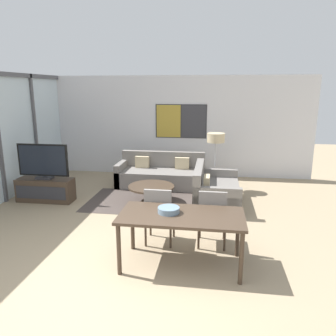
# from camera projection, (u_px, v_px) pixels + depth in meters

# --- Properties ---
(ground_plane) EXTENTS (24.00, 24.00, 0.00)m
(ground_plane) POSITION_uv_depth(u_px,v_px,m) (110.00, 293.00, 4.03)
(ground_plane) COLOR #9E896B
(wall_back) EXTENTS (7.75, 0.09, 2.80)m
(wall_back) POSITION_uv_depth(u_px,v_px,m) (173.00, 126.00, 9.27)
(wall_back) COLOR silver
(wall_back) RESTS_ON ground_plane
(area_rug) EXTENTS (2.82, 1.65, 0.01)m
(area_rug) POSITION_uv_depth(u_px,v_px,m) (151.00, 202.00, 7.24)
(area_rug) COLOR #473D38
(area_rug) RESTS_ON ground_plane
(tv_console) EXTENTS (1.24, 0.43, 0.51)m
(tv_console) POSITION_uv_depth(u_px,v_px,m) (46.00, 190.00, 7.27)
(tv_console) COLOR #423326
(tv_console) RESTS_ON ground_plane
(television) EXTENTS (1.14, 0.20, 0.78)m
(television) POSITION_uv_depth(u_px,v_px,m) (43.00, 162.00, 7.12)
(television) COLOR #2D2D33
(television) RESTS_ON tv_console
(sofa_main) EXTENTS (2.19, 0.95, 0.83)m
(sofa_main) POSITION_uv_depth(u_px,v_px,m) (161.00, 175.00, 8.46)
(sofa_main) COLOR slate
(sofa_main) RESTS_ON ground_plane
(sofa_side) EXTENTS (0.95, 1.62, 0.83)m
(sofa_side) POSITION_uv_depth(u_px,v_px,m) (213.00, 192.00, 7.08)
(sofa_side) COLOR slate
(sofa_side) RESTS_ON ground_plane
(coffee_table) EXTENTS (1.01, 1.01, 0.38)m
(coffee_table) POSITION_uv_depth(u_px,v_px,m) (151.00, 190.00, 7.18)
(coffee_table) COLOR #423326
(coffee_table) RESTS_ON ground_plane
(dining_table) EXTENTS (1.72, 0.85, 0.76)m
(dining_table) POSITION_uv_depth(u_px,v_px,m) (182.00, 220.00, 4.52)
(dining_table) COLOR #423326
(dining_table) RESTS_ON ground_plane
(dining_chair_left) EXTENTS (0.46, 0.46, 0.95)m
(dining_chair_left) POSITION_uv_depth(u_px,v_px,m) (159.00, 213.00, 5.19)
(dining_chair_left) COLOR gray
(dining_chair_left) RESTS_ON ground_plane
(dining_chair_centre) EXTENTS (0.46, 0.46, 0.95)m
(dining_chair_centre) POSITION_uv_depth(u_px,v_px,m) (212.00, 215.00, 5.09)
(dining_chair_centre) COLOR gray
(dining_chair_centre) RESTS_ON ground_plane
(fruit_bowl) EXTENTS (0.31, 0.31, 0.08)m
(fruit_bowl) POSITION_uv_depth(u_px,v_px,m) (169.00, 210.00, 4.55)
(fruit_bowl) COLOR slate
(fruit_bowl) RESTS_ON dining_table
(floor_lamp) EXTENTS (0.42, 0.42, 1.40)m
(floor_lamp) POSITION_uv_depth(u_px,v_px,m) (216.00, 141.00, 7.90)
(floor_lamp) COLOR #2D2D33
(floor_lamp) RESTS_ON ground_plane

